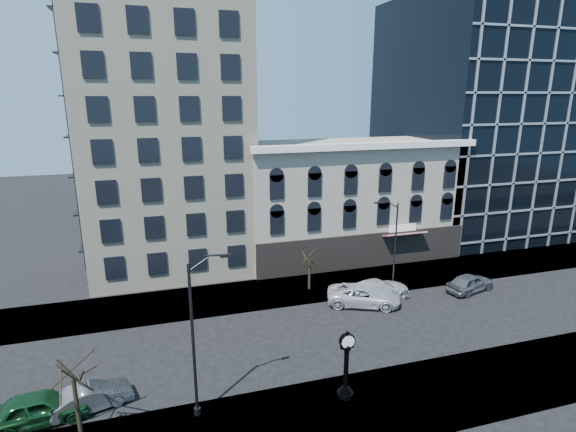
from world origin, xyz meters
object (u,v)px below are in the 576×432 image
object	(u,v)px
street_lamp_near	(204,294)
car_near_a	(40,408)
street_clock	(346,367)
car_near_b	(91,397)

from	to	relation	value
street_lamp_near	car_near_a	size ratio (longest dim) A/B	1.83
street_lamp_near	street_clock	bearing A→B (deg)	-14.11
street_clock	car_near_b	distance (m)	14.19
street_lamp_near	car_near_b	size ratio (longest dim) A/B	2.15
street_clock	street_lamp_near	bearing A→B (deg)	172.79
street_lamp_near	car_near_b	distance (m)	9.13
street_clock	car_near_a	bearing A→B (deg)	170.06
street_clock	car_near_a	xyz separation A→B (m)	(-16.24, 2.80, -1.13)
street_lamp_near	car_near_a	xyz separation A→B (m)	(-8.65, 1.86, -6.19)
car_near_a	street_lamp_near	bearing A→B (deg)	-108.53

